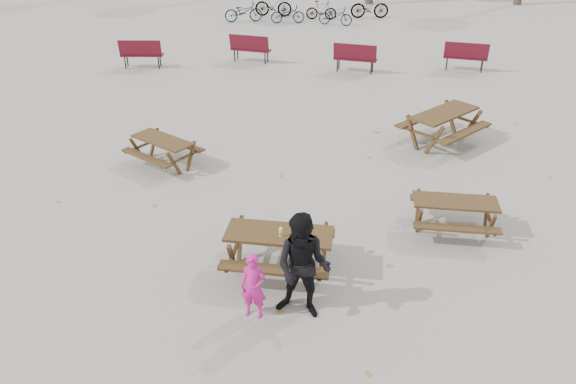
# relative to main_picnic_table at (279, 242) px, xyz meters

# --- Properties ---
(ground) EXTENTS (80.00, 80.00, 0.00)m
(ground) POSITION_rel_main_picnic_table_xyz_m (0.00, 0.00, -0.59)
(ground) COLOR gray
(ground) RESTS_ON ground
(main_picnic_table) EXTENTS (1.80, 1.45, 0.78)m
(main_picnic_table) POSITION_rel_main_picnic_table_xyz_m (0.00, 0.00, 0.00)
(main_picnic_table) COLOR #352313
(main_picnic_table) RESTS_ON ground
(food_tray) EXTENTS (0.18, 0.11, 0.03)m
(food_tray) POSITION_rel_main_picnic_table_xyz_m (0.29, -0.19, 0.21)
(food_tray) COLOR white
(food_tray) RESTS_ON main_picnic_table
(bread_roll) EXTENTS (0.14, 0.06, 0.05)m
(bread_roll) POSITION_rel_main_picnic_table_xyz_m (0.29, -0.19, 0.25)
(bread_roll) COLOR tan
(bread_roll) RESTS_ON food_tray
(soda_bottle) EXTENTS (0.07, 0.07, 0.17)m
(soda_bottle) POSITION_rel_main_picnic_table_xyz_m (0.04, -0.10, 0.26)
(soda_bottle) COLOR silver
(soda_bottle) RESTS_ON main_picnic_table
(child) EXTENTS (0.42, 0.30, 1.11)m
(child) POSITION_rel_main_picnic_table_xyz_m (-0.20, -1.19, -0.03)
(child) COLOR #D91B92
(child) RESTS_ON ground
(adult) EXTENTS (0.95, 0.78, 1.77)m
(adult) POSITION_rel_main_picnic_table_xyz_m (0.53, -1.04, 0.30)
(adult) COLOR black
(adult) RESTS_ON ground
(picnic_table_east) EXTENTS (1.58, 1.28, 0.67)m
(picnic_table_east) POSITION_rel_main_picnic_table_xyz_m (3.07, 1.71, -0.25)
(picnic_table_east) COLOR #352313
(picnic_table_east) RESTS_ON ground
(picnic_table_north) EXTENTS (1.95, 1.84, 0.66)m
(picnic_table_north) POSITION_rel_main_picnic_table_xyz_m (-3.36, 3.67, -0.25)
(picnic_table_north) COLOR #352313
(picnic_table_north) RESTS_ON ground
(picnic_table_far) EXTENTS (2.47, 2.51, 0.84)m
(picnic_table_far) POSITION_rel_main_picnic_table_xyz_m (3.25, 5.96, -0.17)
(picnic_table_far) COLOR #352313
(picnic_table_far) RESTS_ON ground
(park_bench_row) EXTENTS (13.03, 2.03, 1.03)m
(park_bench_row) POSITION_rel_main_picnic_table_xyz_m (-1.13, 12.02, -0.07)
(park_bench_row) COLOR maroon
(park_bench_row) RESTS_ON ground
(bicycle_row) EXTENTS (7.82, 2.67, 1.11)m
(bicycle_row) POSITION_rel_main_picnic_table_xyz_m (-2.07, 19.84, -0.10)
(bicycle_row) COLOR black
(bicycle_row) RESTS_ON ground
(fallen_leaves) EXTENTS (11.00, 11.00, 0.01)m
(fallen_leaves) POSITION_rel_main_picnic_table_xyz_m (0.50, 2.50, -0.58)
(fallen_leaves) COLOR #AA7728
(fallen_leaves) RESTS_ON ground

